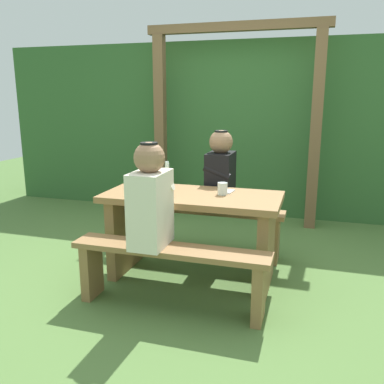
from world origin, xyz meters
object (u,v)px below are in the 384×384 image
bench_near (170,265)px  bottle_right (168,182)px  drinking_glass (223,189)px  person_white_shirt (150,199)px  bench_far (208,221)px  picnic_table (192,221)px  person_black_coat (220,173)px  bottle_left (167,180)px  cell_phone (228,191)px

bench_near → bottle_right: (-0.18, 0.47, 0.49)m
drinking_glass → person_white_shirt: bearing=-122.8°
drinking_glass → bottle_right: bottle_right is taller
bench_near → bench_far: (0.00, 1.06, 0.00)m
picnic_table → person_black_coat: bearing=78.3°
person_white_shirt → bench_far: bearing=82.7°
bottle_left → cell_phone: size_ratio=1.75×
picnic_table → cell_phone: cell_phone is taller
person_white_shirt → bottle_left: person_white_shirt is taller
cell_phone → bottle_right: bearing=-147.5°
bench_far → person_black_coat: 0.47m
drinking_glass → bottle_left: (-0.46, -0.02, 0.05)m
person_white_shirt → cell_phone: size_ratio=5.14×
bottle_right → drinking_glass: bearing=15.1°
picnic_table → bench_near: (0.00, -0.53, -0.16)m
person_white_shirt → drinking_glass: person_white_shirt is taller
person_black_coat → drinking_glass: (0.13, -0.48, -0.03)m
picnic_table → drinking_glass: 0.36m
picnic_table → bench_near: 0.55m
person_black_coat → bottle_right: bearing=-116.3°
bottle_right → bench_far: bearing=72.9°
bench_near → bottle_left: size_ratio=5.70×
bench_near → bottle_right: bottle_right is taller
bench_near → person_black_coat: 1.16m
bench_far → person_black_coat: person_black_coat is taller
bottle_right → cell_phone: 0.50m
bench_far → person_black_coat: size_ratio=1.95×
cell_phone → bench_far: bearing=132.0°
bench_far → person_black_coat: (0.11, -0.00, 0.46)m
bench_far → bottle_left: bearing=-113.7°
bench_far → bottle_left: (-0.22, -0.50, 0.48)m
bottle_left → bench_far: bearing=66.3°
picnic_table → person_black_coat: size_ratio=1.95×
bottle_left → cell_phone: bottle_left is taller
person_white_shirt → bottle_right: 0.47m
bench_far → drinking_glass: (0.24, -0.48, 0.43)m
bench_far → cell_phone: cell_phone is taller
bench_far → bottle_right: size_ratio=5.59×
person_white_shirt → bottle_right: (-0.05, 0.47, 0.02)m
drinking_glass → bottle_left: 0.46m
bench_far → bottle_right: bearing=-107.1°
bench_far → person_white_shirt: 1.16m
bench_far → bottle_left: bottle_left is taller
bench_near → drinking_glass: size_ratio=14.69×
bottle_left → bottle_right: bearing=-66.6°
bottle_left → cell_phone: bearing=13.7°
bottle_left → person_white_shirt: bearing=-81.4°
person_black_coat → drinking_glass: 0.49m
bottle_left → cell_phone: 0.51m
drinking_glass → bottle_right: 0.44m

